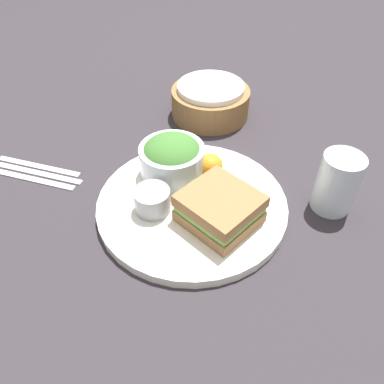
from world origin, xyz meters
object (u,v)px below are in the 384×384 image
at_px(plate, 192,204).
at_px(bread_basket, 210,101).
at_px(dressing_cup, 152,200).
at_px(knife, 33,172).
at_px(sandwich, 220,209).
at_px(spoon, 38,166).
at_px(fork, 27,178).
at_px(salad_bowl, 172,158).
at_px(drink_glass, 337,183).

xyz_separation_m(plate, bread_basket, (-0.07, 0.29, 0.03)).
bearing_deg(dressing_cup, knife, 175.05).
xyz_separation_m(bread_basket, knife, (-0.25, -0.31, -0.03)).
relative_size(sandwich, spoon, 0.80).
relative_size(plate, dressing_cup, 5.41).
height_order(dressing_cup, bread_basket, bread_basket).
bearing_deg(sandwich, fork, -178.47).
distance_m(salad_bowl, drink_glass, 0.28).
bearing_deg(knife, spoon, -90.00).
bearing_deg(spoon, bread_basket, -133.64).
relative_size(plate, sandwich, 2.26).
height_order(knife, spoon, same).
bearing_deg(dressing_cup, fork, 179.00).
bearing_deg(sandwich, salad_bowl, 145.04).
bearing_deg(dressing_cup, salad_bowl, 92.39).
bearing_deg(salad_bowl, fork, -160.97).
xyz_separation_m(salad_bowl, spoon, (-0.26, -0.05, -0.05)).
relative_size(drink_glass, fork, 0.53).
distance_m(dressing_cup, bread_basket, 0.33).
bearing_deg(drink_glass, sandwich, -145.30).
bearing_deg(fork, bread_basket, -130.16).
xyz_separation_m(sandwich, bread_basket, (-0.12, 0.32, -0.01)).
relative_size(drink_glass, bread_basket, 0.60).
distance_m(sandwich, salad_bowl, 0.14).
bearing_deg(knife, plate, 180.00).
height_order(drink_glass, bread_basket, drink_glass).
relative_size(drink_glass, spoon, 0.59).
bearing_deg(knife, fork, 90.00).
relative_size(salad_bowl, dressing_cup, 1.94).
height_order(salad_bowl, dressing_cup, salad_bowl).
xyz_separation_m(sandwich, knife, (-0.37, 0.01, -0.04)).
bearing_deg(salad_bowl, spoon, -168.58).
bearing_deg(fork, dressing_cup, 175.80).
xyz_separation_m(sandwich, fork, (-0.37, -0.01, -0.04)).
height_order(sandwich, knife, sandwich).
distance_m(bread_basket, knife, 0.40).
bearing_deg(spoon, knife, 90.00).
bearing_deg(bread_basket, plate, -77.41).
height_order(plate, sandwich, sandwich).
xyz_separation_m(bread_basket, fork, (-0.25, -0.33, -0.03)).
distance_m(fork, knife, 0.02).
distance_m(sandwich, bread_basket, 0.34).
distance_m(plate, bread_basket, 0.30).
bearing_deg(spoon, sandwich, 172.72).
height_order(fork, spoon, same).
distance_m(knife, spoon, 0.02).
distance_m(dressing_cup, fork, 0.26).
xyz_separation_m(plate, sandwich, (0.06, -0.03, 0.03)).
height_order(sandwich, salad_bowl, salad_bowl).
xyz_separation_m(fork, knife, (-0.00, 0.02, 0.00)).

